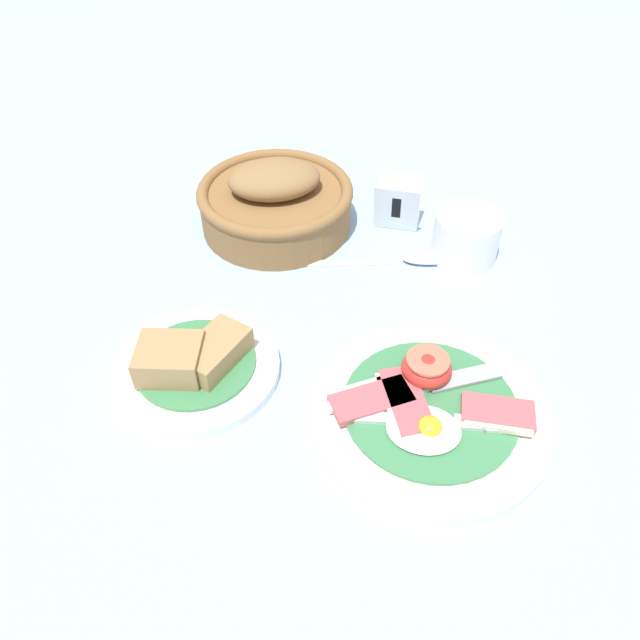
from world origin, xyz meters
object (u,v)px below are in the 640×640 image
at_px(bread_basket, 276,201).
at_px(number_card, 397,205).
at_px(breakfast_plate, 428,408).
at_px(bread_plate, 194,364).
at_px(teaspoon_by_saucer, 409,259).
at_px(sugar_cup, 466,235).

height_order(bread_basket, number_card, bread_basket).
bearing_deg(breakfast_plate, bread_plate, 174.63).
xyz_separation_m(number_card, teaspoon_by_saucer, (0.02, -0.07, -0.03)).
bearing_deg(number_card, teaspoon_by_saucer, -69.35).
distance_m(bread_basket, teaspoon_by_saucer, 0.20).
bearing_deg(bread_basket, number_card, 5.17).
distance_m(bread_plate, bread_basket, 0.28).
xyz_separation_m(bread_plate, sugar_cup, (0.29, 0.24, 0.02)).
xyz_separation_m(sugar_cup, bread_basket, (-0.25, 0.04, 0.01)).
bearing_deg(teaspoon_by_saucer, bread_plate, -145.00).
relative_size(number_card, teaspoon_by_saucer, 0.38).
distance_m(breakfast_plate, sugar_cup, 0.27).
relative_size(bread_basket, teaspoon_by_saucer, 1.08).
bearing_deg(bread_plate, teaspoon_by_saucer, 44.72).
bearing_deg(number_card, sugar_cup, -24.53).
distance_m(bread_plate, number_card, 0.36).
xyz_separation_m(bread_basket, number_card, (0.16, 0.01, -0.00)).
bearing_deg(bread_basket, breakfast_plate, -55.39).
height_order(bread_plate, sugar_cup, sugar_cup).
height_order(sugar_cup, number_card, number_card).
bearing_deg(breakfast_plate, sugar_cup, 80.48).
bearing_deg(teaspoon_by_saucer, bread_basket, 152.42).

